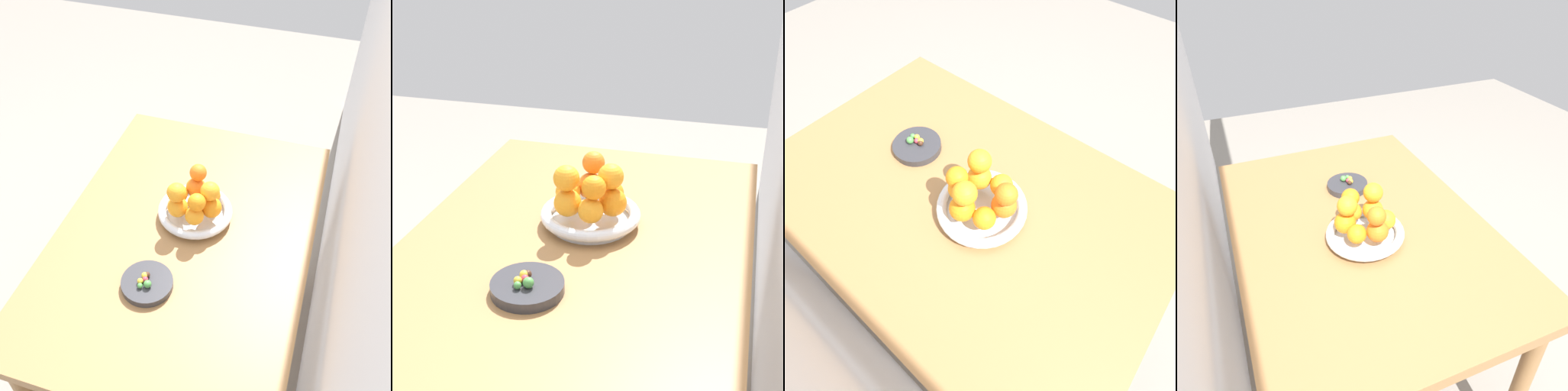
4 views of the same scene
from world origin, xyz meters
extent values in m
cube|color=#9E7042|center=(0.00, 0.00, 0.72)|extent=(1.10, 0.76, 0.04)
cylinder|color=#9E7042|center=(-0.49, -0.32, 0.35)|extent=(0.05, 0.05, 0.70)
cylinder|color=#9E7042|center=(-0.49, 0.32, 0.35)|extent=(0.05, 0.05, 0.70)
cylinder|color=silver|center=(-0.08, 0.01, 0.75)|extent=(0.19, 0.19, 0.01)
torus|color=silver|center=(-0.08, 0.01, 0.77)|extent=(0.23, 0.23, 0.03)
cylinder|color=#333338|center=(0.21, -0.04, 0.75)|extent=(0.14, 0.14, 0.02)
sphere|color=orange|center=(-0.14, -0.01, 0.81)|extent=(0.06, 0.06, 0.06)
sphere|color=orange|center=(-0.10, -0.05, 0.81)|extent=(0.06, 0.06, 0.06)
sphere|color=orange|center=(-0.04, -0.03, 0.81)|extent=(0.06, 0.06, 0.06)
sphere|color=orange|center=(-0.02, 0.03, 0.81)|extent=(0.06, 0.06, 0.06)
sphere|color=orange|center=(-0.07, 0.07, 0.81)|extent=(0.06, 0.06, 0.06)
sphere|color=orange|center=(-0.13, 0.05, 0.81)|extent=(0.06, 0.06, 0.06)
sphere|color=orange|center=(-0.15, 0.00, 0.87)|extent=(0.05, 0.05, 0.05)
sphere|color=orange|center=(-0.04, -0.03, 0.87)|extent=(0.06, 0.06, 0.06)
sphere|color=orange|center=(-0.07, 0.06, 0.87)|extent=(0.06, 0.06, 0.06)
sphere|color=orange|center=(-0.03, 0.03, 0.86)|extent=(0.05, 0.05, 0.05)
sphere|color=#4C9947|center=(0.23, -0.05, 0.77)|extent=(0.02, 0.02, 0.02)
sphere|color=#472819|center=(0.19, -0.04, 0.77)|extent=(0.02, 0.02, 0.02)
sphere|color=#4C9947|center=(0.22, -0.03, 0.77)|extent=(0.02, 0.02, 0.02)
sphere|color=#C6384C|center=(0.21, -0.04, 0.77)|extent=(0.02, 0.02, 0.02)
sphere|color=gold|center=(0.20, -0.05, 0.77)|extent=(0.02, 0.02, 0.02)
sphere|color=gold|center=(0.22, -0.05, 0.77)|extent=(0.02, 0.02, 0.02)
camera|label=1|loc=(0.93, 0.33, 1.86)|focal=45.00mm
camera|label=2|loc=(1.10, 0.33, 1.42)|focal=55.00mm
camera|label=3|loc=(-0.34, 0.33, 1.43)|focal=28.00mm
camera|label=4|loc=(-0.89, 0.33, 1.49)|focal=35.00mm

